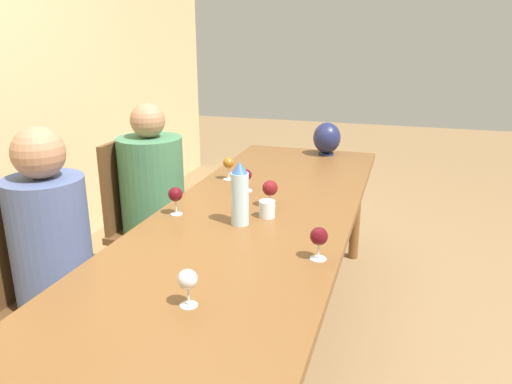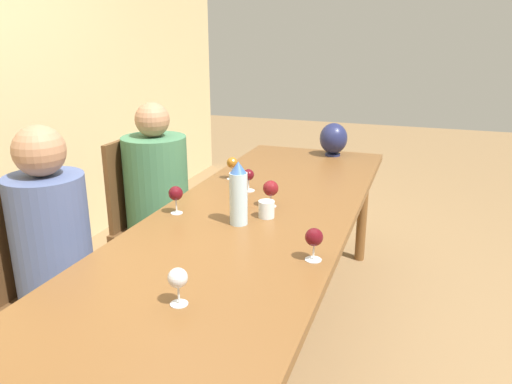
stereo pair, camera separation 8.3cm
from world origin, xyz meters
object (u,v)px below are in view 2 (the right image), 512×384
at_px(water_bottle, 239,194).
at_px(wine_glass_6, 176,194).
at_px(wine_glass_5, 178,279).
at_px(person_far, 160,199).
at_px(person_near, 56,256).
at_px(chair_far, 147,217).
at_px(chair_near, 43,283).
at_px(water_tumbler, 267,209).
at_px(wine_glass_0, 248,176).
at_px(wine_glass_1, 232,163).
at_px(wine_glass_2, 314,238).
at_px(vase, 333,139).
at_px(wine_glass_4, 271,189).

height_order(water_bottle, wine_glass_6, water_bottle).
distance_m(wine_glass_5, person_far, 1.46).
distance_m(person_near, person_far, 0.88).
xyz_separation_m(chair_far, person_near, (-0.88, -0.09, 0.15)).
height_order(water_bottle, chair_near, water_bottle).
relative_size(water_tumbler, wine_glass_5, 0.63).
bearing_deg(chair_far, water_tumbler, -114.48).
height_order(wine_glass_0, person_far, person_far).
relative_size(wine_glass_1, chair_near, 0.13).
height_order(water_bottle, wine_glass_2, water_bottle).
bearing_deg(vase, wine_glass_0, 163.49).
bearing_deg(wine_glass_0, person_far, 84.28).
bearing_deg(water_tumbler, chair_near, 118.30).
bearing_deg(wine_glass_5, water_tumbler, -1.56).
bearing_deg(wine_glass_0, water_bottle, -165.17).
xyz_separation_m(wine_glass_4, person_far, (0.26, 0.77, -0.22)).
bearing_deg(chair_far, chair_near, 180.00).
bearing_deg(wine_glass_6, chair_near, 129.39).
bearing_deg(wine_glass_0, wine_glass_2, -144.12).
distance_m(water_bottle, wine_glass_6, 0.33).
distance_m(water_bottle, wine_glass_2, 0.47).
height_order(vase, chair_near, vase).
relative_size(water_tumbler, person_near, 0.06).
bearing_deg(water_tumbler, person_far, 63.04).
distance_m(water_bottle, chair_far, 1.03).
distance_m(wine_glass_4, chair_far, 0.96).
bearing_deg(wine_glass_6, person_far, 37.60).
distance_m(water_bottle, wine_glass_5, 0.71).
bearing_deg(water_bottle, chair_far, 56.78).
bearing_deg(person_near, vase, -26.08).
distance_m(water_bottle, water_tumbler, 0.18).
height_order(wine_glass_6, person_far, person_far).
relative_size(person_near, person_far, 1.02).
relative_size(wine_glass_6, chair_near, 0.13).
relative_size(wine_glass_4, wine_glass_5, 1.06).
bearing_deg(water_bottle, wine_glass_2, -122.57).
bearing_deg(wine_glass_1, chair_near, 152.93).
distance_m(water_tumbler, wine_glass_1, 0.65).
relative_size(water_bottle, wine_glass_4, 2.18).
bearing_deg(chair_far, wine_glass_6, -136.21).
relative_size(wine_glass_2, chair_near, 0.13).
xyz_separation_m(wine_glass_1, wine_glass_4, (-0.38, -0.35, -0.00)).
distance_m(vase, wine_glass_0, 0.97).
distance_m(wine_glass_0, wine_glass_1, 0.24).
distance_m(wine_glass_6, person_far, 0.66).
xyz_separation_m(water_tumbler, chair_far, (0.40, 0.89, -0.29)).
relative_size(wine_glass_5, wine_glass_6, 0.94).
distance_m(water_bottle, person_near, 0.83).
bearing_deg(chair_near, vase, -28.42).
xyz_separation_m(wine_glass_2, chair_near, (-0.11, 1.19, -0.34)).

